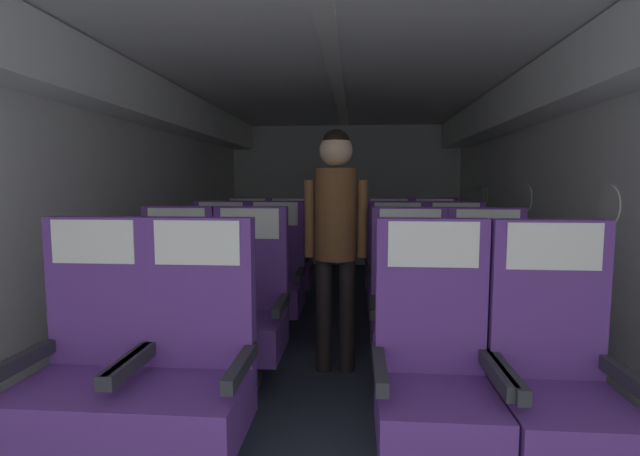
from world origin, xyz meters
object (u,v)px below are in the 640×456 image
object	(u,v)px
seat_a_left_window	(87,369)
seat_b_left_aisle	(248,311)
seat_c_left_window	(219,279)
seat_c_left_aisle	(274,280)
seat_d_left_window	(246,260)
seat_d_right_aisle	(435,262)
seat_c_right_window	(397,282)
seat_a_left_aisle	(193,373)
seat_b_left_window	(174,309)
flight_attendant	(336,223)
seat_a_right_aisle	(557,385)
seat_d_left_aisle	(289,261)
seat_d_right_window	(389,262)
seat_c_right_aisle	(456,283)
seat_a_right_window	(434,378)
seat_b_right_aisle	(489,317)
seat_b_right_window	(410,314)

from	to	relation	value
seat_a_left_window	seat_b_left_aisle	size ratio (longest dim) A/B	1.00
seat_c_left_window	seat_c_left_aisle	size ratio (longest dim) A/B	1.00
seat_d_left_window	seat_d_right_aisle	size ratio (longest dim) A/B	1.00
seat_c_right_window	seat_d_left_window	bearing A→B (deg)	147.91
seat_a_left_aisle	seat_b_left_window	size ratio (longest dim) A/B	1.00
seat_d_left_window	flight_attendant	xyz separation A→B (m)	(1.04, -1.69, 0.55)
seat_a_left_aisle	seat_a_right_aisle	xyz separation A→B (m)	(1.54, 0.00, 0.00)
seat_a_left_aisle	flight_attendant	world-z (taller)	flight_attendant
seat_a_right_aisle	seat_d_right_aisle	xyz separation A→B (m)	(-0.01, 2.92, 0.00)
seat_d_left_aisle	seat_d_right_window	xyz separation A→B (m)	(1.06, -0.01, 0.00)
seat_c_right_aisle	seat_c_right_window	xyz separation A→B (m)	(-0.49, 0.00, 0.00)
seat_a_right_window	seat_b_right_aisle	distance (m)	1.06
seat_b_left_aisle	seat_c_right_window	size ratio (longest dim) A/B	1.00
seat_c_right_window	seat_d_right_aisle	xyz separation A→B (m)	(0.47, 0.98, 0.00)
seat_a_left_window	flight_attendant	distance (m)	1.70
seat_c_left_aisle	seat_d_right_aisle	size ratio (longest dim) A/B	1.00
seat_a_right_aisle	seat_c_right_aisle	world-z (taller)	same
seat_a_left_aisle	seat_c_left_window	bearing A→B (deg)	103.78
seat_a_left_aisle	seat_d_right_aisle	bearing A→B (deg)	62.35
seat_d_left_aisle	seat_c_right_aisle	bearing A→B (deg)	-31.78
seat_d_left_aisle	flight_attendant	distance (m)	1.86
seat_b_right_aisle	seat_b_right_window	world-z (taller)	same
seat_b_left_aisle	flight_attendant	size ratio (longest dim) A/B	0.69
seat_b_left_aisle	seat_d_right_aisle	world-z (taller)	same
seat_a_left_aisle	seat_c_left_aisle	size ratio (longest dim) A/B	1.00
seat_a_left_aisle	seat_c_right_aisle	distance (m)	2.48
seat_b_right_aisle	seat_c_right_aisle	bearing A→B (deg)	89.28
seat_b_right_window	flight_attendant	bearing A→B (deg)	153.40
seat_b_right_aisle	seat_d_left_window	distance (m)	2.79
seat_a_right_window	seat_c_left_aisle	world-z (taller)	same
seat_a_left_window	flight_attendant	world-z (taller)	flight_attendant
seat_a_left_window	seat_a_right_aisle	size ratio (longest dim) A/B	1.00
seat_c_left_window	seat_a_left_aisle	bearing A→B (deg)	-76.22
seat_c_right_window	seat_d_right_aisle	world-z (taller)	same
seat_b_right_aisle	seat_d_right_window	distance (m)	1.99
seat_c_right_aisle	seat_d_left_window	xyz separation A→B (m)	(-2.02, 0.96, 0.00)
seat_d_left_window	flight_attendant	bearing A→B (deg)	-58.34
seat_b_right_aisle	seat_b_right_window	size ratio (longest dim) A/B	1.00
seat_a_right_aisle	seat_d_left_window	world-z (taller)	same
seat_a_left_aisle	seat_c_left_window	size ratio (longest dim) A/B	1.00
seat_d_left_aisle	seat_c_left_window	bearing A→B (deg)	-116.02
seat_b_left_aisle	flight_attendant	world-z (taller)	flight_attendant
seat_c_left_aisle	seat_b_right_aisle	bearing A→B (deg)	-32.65
seat_a_left_window	seat_c_right_window	xyz separation A→B (m)	(1.54, 1.95, 0.00)
seat_a_left_window	seat_d_right_window	distance (m)	3.28
seat_c_left_aisle	seat_d_left_aisle	xyz separation A→B (m)	(-0.01, 0.96, 0.00)
seat_c_right_window	seat_d_right_window	xyz separation A→B (m)	(-0.01, 0.95, 0.00)
seat_a_right_window	seat_b_left_aisle	world-z (taller)	same
seat_d_right_aisle	seat_d_right_window	distance (m)	0.48
seat_a_left_window	seat_d_left_aisle	world-z (taller)	same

